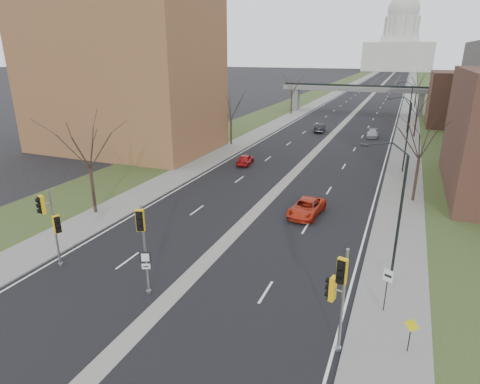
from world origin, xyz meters
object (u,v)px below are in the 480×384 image
Objects in this scene: car_right_near at (307,208)px; car_right_mid at (372,134)px; speed_limit_sign at (387,283)px; warning_sign at (411,330)px; signal_pole_left at (51,219)px; car_left_far at (320,128)px; signal_pole_median at (143,236)px; signal_pole_right at (338,287)px; car_left_near at (245,159)px.

car_right_mid is at bearing 92.20° from car_right_near.
speed_limit_sign reaches higher than warning_sign.
signal_pole_left is 1.21× the size of car_left_far.
signal_pole_median is 10.84m from signal_pole_right.
signal_pole_right is 1.08× the size of car_right_near.
warning_sign is 56.04m from car_left_far.
signal_pole_median is 1.31× the size of car_right_mid.
car_left_far is at bearing 114.40° from signal_pole_right.
car_right_near is at bearing 144.59° from speed_limit_sign.
car_right_near reaches higher than car_right_mid.
signal_pole_left is at bearing 79.06° from car_left_far.
car_right_mid is (9.10, -1.37, -0.11)m from car_left_far.
speed_limit_sign is 0.59× the size of car_right_mid.
car_left_near is 25.74m from car_left_far.
signal_pole_right is (10.82, -0.46, -0.34)m from signal_pole_median.
signal_pole_right reaches higher than car_right_mid.
warning_sign is 0.43× the size of car_right_mid.
speed_limit_sign is at bearing 128.11° from warning_sign.
signal_pole_left is 18.21m from signal_pole_right.
warning_sign is (1.27, -2.93, -0.54)m from speed_limit_sign.
car_right_mid is (-6.33, 52.50, -0.69)m from warning_sign.
signal_pole_left is 20.20m from car_right_near.
signal_pole_median is 1.03× the size of signal_pole_right.
signal_pole_median is at bearing 93.67° from car_left_near.
signal_pole_left is 21.60m from warning_sign.
car_right_near is at bearing 119.76° from signal_pole_right.
speed_limit_sign is (12.86, 3.70, -2.05)m from signal_pole_median.
signal_pole_right reaches higher than car_right_near.
speed_limit_sign is at bearing -8.35° from signal_pole_median.
speed_limit_sign is at bearing 100.98° from car_left_far.
signal_pole_right reaches higher than car_left_near.
car_right_mid is at bearing 111.51° from warning_sign.
signal_pole_left is at bearing -147.44° from speed_limit_sign.
car_left_far is at bearing 105.61° from car_right_near.
warning_sign is at bearing -86.98° from car_right_mid.
signal_pole_median is 14.38m from warning_sign.
signal_pole_right is (18.18, -0.97, 0.06)m from signal_pole_left.
signal_pole_right is 2.16× the size of speed_limit_sign.
car_right_near is at bearing 71.73° from signal_pole_left.
car_left_near is (-18.35, 25.54, -1.18)m from speed_limit_sign.
car_left_near is at bearing 139.21° from warning_sign.
speed_limit_sign is 14.07m from car_right_near.
warning_sign is at bearing 32.33° from signal_pole_right.
car_right_near is (-7.22, 12.02, -1.15)m from speed_limit_sign.
car_right_near is (-8.49, 14.96, -0.61)m from warning_sign.
car_left_far is (6.05, 54.12, -2.77)m from signal_pole_left.
speed_limit_sign is at bearing 31.20° from signal_pole_left.
speed_limit_sign is at bearing -88.02° from car_right_mid.
signal_pole_right is at bearing 19.19° from signal_pole_left.
signal_pole_left is at bearing -171.07° from signal_pole_right.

